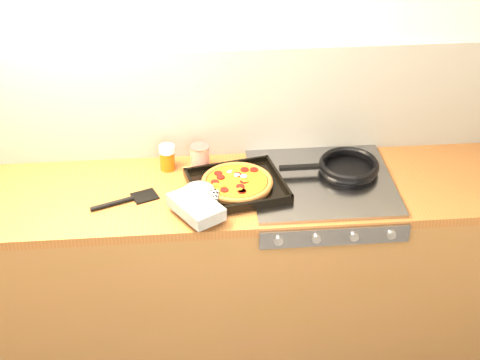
{
  "coord_description": "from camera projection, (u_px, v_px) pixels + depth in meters",
  "views": [
    {
      "loc": [
        -0.13,
        -1.47,
        2.61
      ],
      "look_at": [
        0.1,
        1.08,
        0.95
      ],
      "focal_mm": 55.0,
      "sensor_mm": 36.0,
      "label": 1
    }
  ],
  "objects": [
    {
      "name": "pizza_on_tray",
      "position": [
        225.0,
        189.0,
        3.01
      ],
      "size": [
        0.52,
        0.51,
        0.06
      ],
      "color": "black",
      "rests_on": "stovetop"
    },
    {
      "name": "stovetop",
      "position": [
        322.0,
        182.0,
        3.12
      ],
      "size": [
        0.6,
        0.56,
        0.02
      ],
      "primitive_type": "cube",
      "color": "gray",
      "rests_on": "counter_run"
    },
    {
      "name": "black_spatula",
      "position": [
        126.0,
        201.0,
        3.0
      ],
      "size": [
        0.28,
        0.15,
        0.02
      ],
      "color": "black",
      "rests_on": "counter_run"
    },
    {
      "name": "juice_glass",
      "position": [
        167.0,
        157.0,
        3.19
      ],
      "size": [
        0.08,
        0.08,
        0.11
      ],
      "color": "#E2530D",
      "rests_on": "counter_run"
    },
    {
      "name": "tomato_can",
      "position": [
        200.0,
        158.0,
        3.19
      ],
      "size": [
        0.09,
        0.09,
        0.12
      ],
      "color": "maroon",
      "rests_on": "counter_run"
    },
    {
      "name": "frying_pan",
      "position": [
        347.0,
        167.0,
        3.16
      ],
      "size": [
        0.43,
        0.26,
        0.04
      ],
      "color": "black",
      "rests_on": "stovetop"
    },
    {
      "name": "room_shell",
      "position": [
        211.0,
        104.0,
        3.19
      ],
      "size": [
        3.2,
        3.2,
        3.2
      ],
      "color": "white",
      "rests_on": "ground"
    },
    {
      "name": "wooden_spoon",
      "position": [
        224.0,
        166.0,
        3.22
      ],
      "size": [
        0.3,
        0.04,
        0.02
      ],
      "color": "#A86E47",
      "rests_on": "counter_run"
    },
    {
      "name": "counter_run",
      "position": [
        218.0,
        271.0,
        3.33
      ],
      "size": [
        3.2,
        0.62,
        0.9
      ],
      "color": "brown",
      "rests_on": "ground"
    }
  ]
}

